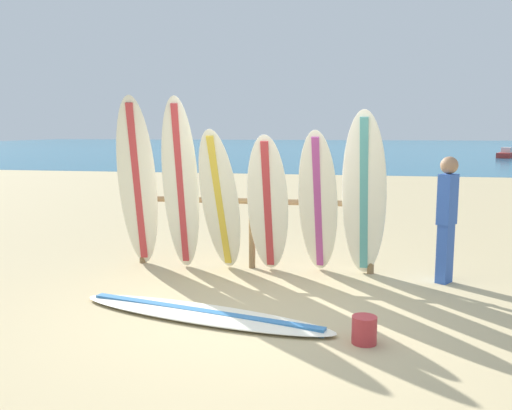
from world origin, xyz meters
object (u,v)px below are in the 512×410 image
(surfboard_leaning_center_left, at_px, (220,203))
(surfboard_leaning_center, at_px, (268,206))
(beachgoer_standing, at_px, (447,214))
(surfboard_leaning_center_right, at_px, (318,205))
(surfboard_lying_on_sand, at_px, (201,314))
(surfboard_rack, at_px, (252,217))
(surfboard_leaning_left, at_px, (181,186))
(surfboard_leaning_far_left, at_px, (137,184))
(surfboard_leaning_right, at_px, (364,196))
(small_boat_offshore, at_px, (507,154))
(sand_bucket, at_px, (364,330))

(surfboard_leaning_center_left, xyz_separation_m, surfboard_leaning_center, (0.63, 0.03, -0.03))
(surfboard_leaning_center, height_order, beachgoer_standing, surfboard_leaning_center)
(surfboard_leaning_center_right, height_order, surfboard_lying_on_sand, surfboard_leaning_center_right)
(surfboard_leaning_center, distance_m, surfboard_lying_on_sand, 1.95)
(surfboard_rack, xyz_separation_m, surfboard_leaning_left, (-0.89, -0.41, 0.45))
(surfboard_leaning_far_left, xyz_separation_m, beachgoer_standing, (4.07, 0.06, -0.31))
(surfboard_rack, height_order, beachgoer_standing, beachgoer_standing)
(beachgoer_standing, bearing_deg, surfboard_rack, 173.92)
(surfboard_leaning_far_left, bearing_deg, surfboard_leaning_left, -7.34)
(surfboard_leaning_right, bearing_deg, surfboard_leaning_left, -178.07)
(surfboard_leaning_far_left, height_order, small_boat_offshore, surfboard_leaning_far_left)
(surfboard_leaning_center_left, relative_size, surfboard_leaning_right, 0.90)
(surfboard_leaning_center, bearing_deg, beachgoer_standing, 3.14)
(surfboard_leaning_center_left, distance_m, surfboard_leaning_center_right, 1.28)
(surfboard_leaning_center, height_order, small_boat_offshore, surfboard_leaning_center)
(surfboard_leaning_left, xyz_separation_m, surfboard_leaning_center, (1.18, 0.02, -0.24))
(surfboard_leaning_left, height_order, surfboard_lying_on_sand, surfboard_leaning_left)
(surfboard_rack, height_order, surfboard_leaning_left, surfboard_leaning_left)
(surfboard_leaning_center_left, distance_m, small_boat_offshore, 35.59)
(surfboard_leaning_center_left, height_order, small_boat_offshore, surfboard_leaning_center_left)
(surfboard_leaning_right, distance_m, beachgoer_standing, 1.05)
(surfboard_leaning_center_right, distance_m, beachgoer_standing, 1.61)
(small_boat_offshore, bearing_deg, beachgoer_standing, -105.38)
(surfboard_leaning_right, relative_size, surfboard_lying_on_sand, 0.74)
(surfboard_leaning_center_right, relative_size, small_boat_offshore, 0.64)
(small_boat_offshore, bearing_deg, surfboard_leaning_center_left, -109.79)
(surfboard_leaning_left, relative_size, surfboard_leaning_center_left, 1.21)
(surfboard_lying_on_sand, height_order, sand_bucket, sand_bucket)
(surfboard_leaning_center_right, xyz_separation_m, sand_bucket, (0.58, -2.10, -0.85))
(surfboard_rack, bearing_deg, surfboard_leaning_center_left, -129.11)
(surfboard_rack, distance_m, surfboard_leaning_right, 1.59)
(surfboard_leaning_far_left, relative_size, surfboard_leaning_right, 1.09)
(surfboard_leaning_center, bearing_deg, surfboard_rack, 126.14)
(surfboard_leaning_center, relative_size, small_boat_offshore, 0.62)
(surfboard_leaning_center_left, xyz_separation_m, beachgoer_standing, (2.88, 0.15, -0.10))
(surfboard_rack, height_order, surfboard_leaning_center_left, surfboard_leaning_center_left)
(surfboard_leaning_center_left, bearing_deg, surfboard_leaning_center_right, 2.73)
(surfboard_leaning_center_right, bearing_deg, surfboard_leaning_left, -178.54)
(surfboard_leaning_far_left, height_order, surfboard_leaning_right, surfboard_leaning_far_left)
(surfboard_leaning_left, relative_size, surfboard_lying_on_sand, 0.80)
(surfboard_leaning_center_right, height_order, surfboard_leaning_right, surfboard_leaning_right)
(surfboard_leaning_right, xyz_separation_m, surfboard_lying_on_sand, (-1.65, -1.73, -1.06))
(surfboard_leaning_left, relative_size, small_boat_offshore, 0.78)
(surfboard_leaning_center, height_order, surfboard_leaning_right, surfboard_leaning_right)
(surfboard_leaning_far_left, height_order, sand_bucket, surfboard_leaning_far_left)
(surfboard_leaning_center_right, bearing_deg, surfboard_leaning_right, 3.42)
(surfboard_leaning_far_left, xyz_separation_m, surfboard_leaning_right, (3.05, -0.00, -0.10))
(surfboard_leaning_center_left, xyz_separation_m, surfboard_lying_on_sand, (0.21, -1.64, -0.94))
(surfboard_leaning_center_left, relative_size, small_boat_offshore, 0.65)
(surfboard_leaning_center, distance_m, sand_bucket, 2.54)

